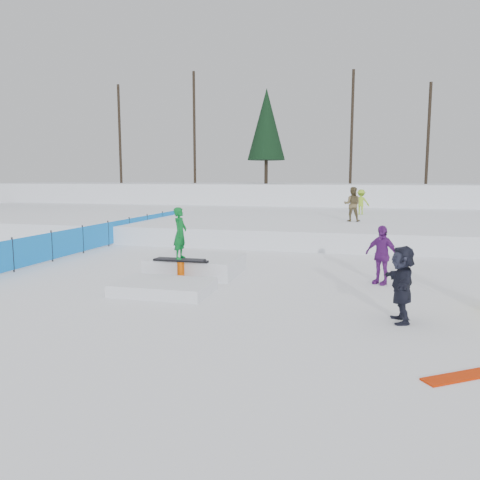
% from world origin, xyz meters
% --- Properties ---
extents(ground, '(120.00, 120.00, 0.00)m').
position_xyz_m(ground, '(0.00, 0.00, 0.00)').
color(ground, white).
extents(snow_berm, '(60.00, 14.00, 2.40)m').
position_xyz_m(snow_berm, '(0.00, 30.00, 1.20)').
color(snow_berm, white).
rests_on(snow_berm, ground).
extents(snow_midrise, '(50.00, 18.00, 0.80)m').
position_xyz_m(snow_midrise, '(0.00, 16.00, 0.40)').
color(snow_midrise, white).
rests_on(snow_midrise, ground).
extents(safety_fence, '(0.05, 16.00, 1.10)m').
position_xyz_m(safety_fence, '(-6.50, 6.60, 0.55)').
color(safety_fence, '#0E79DD').
rests_on(safety_fence, ground).
extents(treeline, '(40.24, 4.22, 10.50)m').
position_xyz_m(treeline, '(6.18, 28.28, 7.45)').
color(treeline, black).
rests_on(treeline, snow_berm).
extents(walker_olive, '(0.85, 0.68, 1.67)m').
position_xyz_m(walker_olive, '(3.52, 12.16, 1.64)').
color(walker_olive, brown).
rests_on(walker_olive, snow_midrise).
extents(walker_ygreen, '(0.97, 0.61, 1.44)m').
position_xyz_m(walker_ygreen, '(3.94, 16.72, 1.52)').
color(walker_ygreen, '#96C926').
rests_on(walker_ygreen, snow_midrise).
extents(spectator_purple, '(1.02, 0.86, 1.63)m').
position_xyz_m(spectator_purple, '(4.50, 2.03, 0.82)').
color(spectator_purple, '#661F7D').
rests_on(spectator_purple, ground).
extents(spectator_dark, '(0.62, 1.50, 1.57)m').
position_xyz_m(spectator_dark, '(4.76, -1.43, 0.79)').
color(spectator_dark, black).
rests_on(spectator_dark, ground).
extents(loose_board_red, '(1.32, 1.02, 0.03)m').
position_xyz_m(loose_board_red, '(5.47, -4.00, 0.01)').
color(loose_board_red, '#C42501').
rests_on(loose_board_red, ground).
extents(jib_rail_feature, '(2.60, 4.40, 2.11)m').
position_xyz_m(jib_rail_feature, '(-0.89, 1.36, 0.30)').
color(jib_rail_feature, white).
rests_on(jib_rail_feature, ground).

